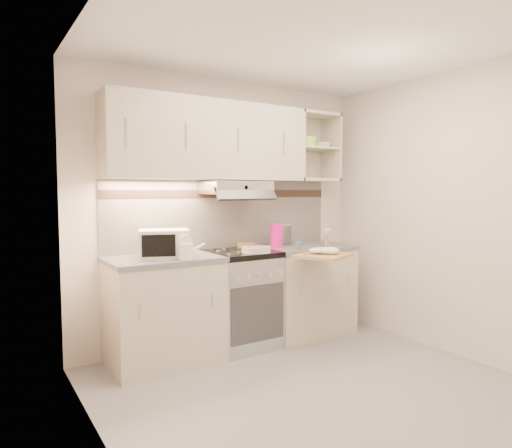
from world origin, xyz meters
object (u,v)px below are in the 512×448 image
object	(u,v)px
glass_jar	(286,234)
watering_can	(187,251)
cutting_board	(323,255)
microwave	(164,243)
pink_pitcher	(276,235)
electric_range	(241,299)
plate_stack	(256,249)
spray_bottle	(326,239)

from	to	relation	value
glass_jar	watering_can	bearing A→B (deg)	-162.05
glass_jar	cutting_board	bearing A→B (deg)	-98.06
microwave	pink_pitcher	distance (m)	1.18
electric_range	glass_jar	bearing A→B (deg)	16.82
watering_can	glass_jar	bearing A→B (deg)	19.76
glass_jar	cutting_board	xyz separation A→B (m)	(-0.10, -0.70, -0.14)
cutting_board	microwave	bearing A→B (deg)	135.30
microwave	watering_can	size ratio (longest dim) A/B	2.06
plate_stack	cutting_board	xyz separation A→B (m)	(0.50, -0.33, -0.05)
electric_range	plate_stack	xyz separation A→B (m)	(0.07, -0.16, 0.47)
pink_pitcher	spray_bottle	bearing A→B (deg)	-19.75
plate_stack	cutting_board	bearing A→B (deg)	-33.90
pink_pitcher	cutting_board	bearing A→B (deg)	-64.63
watering_can	electric_range	bearing A→B (deg)	20.92
pink_pitcher	glass_jar	size ratio (longest dim) A/B	1.07
cutting_board	pink_pitcher	bearing A→B (deg)	78.62
plate_stack	glass_jar	bearing A→B (deg)	31.29
watering_can	spray_bottle	distance (m)	1.49
watering_can	spray_bottle	xyz separation A→B (m)	(1.49, 0.01, 0.00)
spray_bottle	electric_range	bearing A→B (deg)	152.35
plate_stack	pink_pitcher	xyz separation A→B (m)	(0.37, 0.22, 0.09)
pink_pitcher	glass_jar	distance (m)	0.27
electric_range	plate_stack	size ratio (longest dim) A/B	3.38
watering_can	plate_stack	distance (m)	0.71
spray_bottle	plate_stack	bearing A→B (deg)	162.76
plate_stack	cutting_board	distance (m)	0.60
microwave	plate_stack	world-z (taller)	microwave
electric_range	glass_jar	size ratio (longest dim) A/B	4.13
cutting_board	spray_bottle	bearing A→B (deg)	21.03
watering_can	pink_pitcher	bearing A→B (deg)	16.26
electric_range	watering_can	xyz separation A→B (m)	(-0.64, -0.22, 0.52)
electric_range	pink_pitcher	bearing A→B (deg)	7.34
glass_jar	spray_bottle	bearing A→B (deg)	-64.92
pink_pitcher	cutting_board	world-z (taller)	pink_pitcher
electric_range	glass_jar	distance (m)	0.89
pink_pitcher	electric_range	bearing A→B (deg)	-160.10
electric_range	cutting_board	distance (m)	0.86
pink_pitcher	spray_bottle	xyz separation A→B (m)	(0.41, -0.26, -0.04)
plate_stack	pink_pitcher	size ratio (longest dim) A/B	1.14
glass_jar	electric_range	bearing A→B (deg)	-163.18
electric_range	cutting_board	bearing A→B (deg)	-41.40
plate_stack	cutting_board	size ratio (longest dim) A/B	0.59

